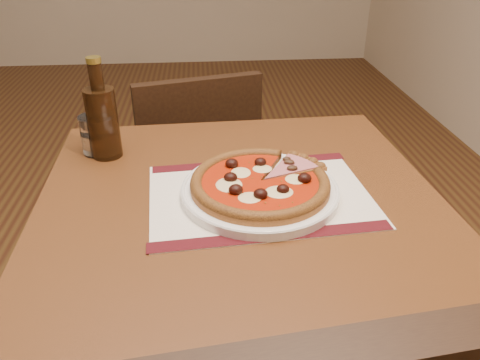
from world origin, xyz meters
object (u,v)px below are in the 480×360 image
object	(u,v)px
chair_far	(195,171)
bottle	(103,119)
plate	(260,191)
water_glass	(97,134)
table	(241,239)
pizza	(260,182)

from	to	relation	value
chair_far	bottle	distance (m)	0.59
chair_far	plate	size ratio (longest dim) A/B	2.63
water_glass	bottle	distance (m)	0.05
table	plate	world-z (taller)	plate
chair_far	bottle	world-z (taller)	bottle
table	bottle	distance (m)	0.41
pizza	water_glass	bearing A→B (deg)	146.94
table	bottle	xyz separation A→B (m)	(-0.29, 0.22, 0.19)
table	bottle	world-z (taller)	bottle
table	pizza	distance (m)	0.14
table	bottle	size ratio (longest dim) A/B	3.61
pizza	water_glass	world-z (taller)	water_glass
chair_far	water_glass	bearing A→B (deg)	47.42
plate	bottle	xyz separation A→B (m)	(-0.33, 0.21, 0.08)
chair_far	water_glass	size ratio (longest dim) A/B	9.15
pizza	chair_far	bearing A→B (deg)	102.48
pizza	water_glass	xyz separation A→B (m)	(-0.36, 0.23, 0.01)
bottle	water_glass	bearing A→B (deg)	137.78
table	pizza	size ratio (longest dim) A/B	3.01
water_glass	bottle	xyz separation A→B (m)	(0.02, -0.02, 0.05)
pizza	bottle	size ratio (longest dim) A/B	1.20
water_glass	bottle	bearing A→B (deg)	-42.22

